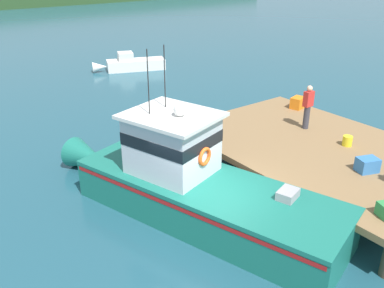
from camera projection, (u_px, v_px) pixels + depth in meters
name	position (u px, v px, depth m)	size (l,w,h in m)	color
ground_plane	(208.00, 227.00, 11.77)	(200.00, 200.00, 0.00)	#1E4C5B
dock	(319.00, 150.00, 13.95)	(6.00, 9.00, 1.20)	#4C3D2D
main_fishing_boat	(190.00, 183.00, 12.03)	(4.79, 9.90, 4.80)	#196B5B
crate_single_far	(367.00, 165.00, 12.19)	(0.60, 0.44, 0.42)	#3370B2
crate_single_by_cleat	(298.00, 103.00, 17.29)	(0.60, 0.44, 0.47)	orange
bait_bucket	(347.00, 141.00, 13.88)	(0.32, 0.32, 0.34)	yellow
deckhand_by_the_boat	(308.00, 106.00, 14.99)	(0.36, 0.22, 1.63)	#383842
moored_boat_mid_harbor	(131.00, 64.00, 27.81)	(4.81, 2.59, 1.22)	white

